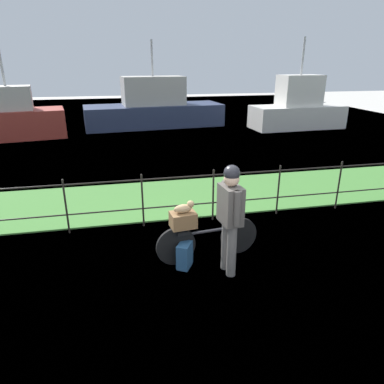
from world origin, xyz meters
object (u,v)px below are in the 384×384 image
Objects in this scene: moored_boat_mid at (297,109)px; wooden_crate at (183,220)px; bicycle_main at (207,240)px; cyclist_person at (230,211)px; moored_boat_near at (11,119)px; moored_boat_far at (154,109)px; terrier_dog at (185,208)px; backpack_on_paving at (185,255)px.

wooden_crate is at bearing -125.32° from moored_boat_mid.
bicycle_main is 12.75m from moored_boat_mid.
bicycle_main is 0.82m from cyclist_person.
cyclist_person reaches higher than bicycle_main.
moored_boat_far reaches higher than moored_boat_near.
moored_boat_near is 6.25m from moored_boat_far.
moored_boat_near reaches higher than bicycle_main.
moored_boat_far is at bearing 85.84° from terrier_dog.
backpack_on_paving is 0.09× the size of moored_boat_near.
wooden_crate is at bearing -64.87° from moored_boat_near.
terrier_dog reaches higher than wooden_crate.
bicycle_main is at bearing 6.57° from terrier_dog.
moored_boat_mid is at bearing 57.87° from cyclist_person.
terrier_dog is at bearing -64.76° from moored_boat_near.
terrier_dog is 0.80× the size of backpack_on_paving.
cyclist_person is at bearing -33.11° from terrier_dog.
terrier_dog is 12.54m from moored_boat_far.
wooden_crate is at bearing -173.43° from bicycle_main.
terrier_dog is 11.97m from moored_boat_near.
moored_boat_far is (0.91, 12.51, -0.10)m from terrier_dog.
terrier_dog reaches higher than bicycle_main.
moored_boat_far is (0.54, 12.46, 0.51)m from bicycle_main.
moored_boat_mid is (7.49, 10.61, -0.07)m from terrier_dog.
cyclist_person is at bearing 97.85° from backpack_on_paving.
moored_boat_far is at bearing 88.58° from cyclist_person.
moored_boat_near is (-5.70, 11.21, -0.22)m from cyclist_person.
cyclist_person is 1.05m from backpack_on_paving.
backpack_on_paving is 12.08m from moored_boat_near.
cyclist_person is 4.21× the size of backpack_on_paving.
moored_boat_mid is (12.60, -0.22, 0.09)m from moored_boat_near.
backpack_on_paving is 13.12m from moored_boat_mid.
wooden_crate is at bearing -94.27° from moored_boat_far.
terrier_dog is 0.76m from backpack_on_paving.
bicycle_main reaches higher than backpack_on_paving.
moored_boat_far reaches higher than bicycle_main.
moored_boat_mid reaches higher than backpack_on_paving.
moored_boat_far is at bearing 15.61° from moored_boat_near.
bicycle_main is at bearing -123.99° from moored_boat_mid.
moored_boat_near is at bearing 116.91° from bicycle_main.
bicycle_main is 0.39× the size of moored_boat_near.
moored_boat_mid is at bearing 56.01° from bicycle_main.
backpack_on_paving is 12.68m from moored_boat_far.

